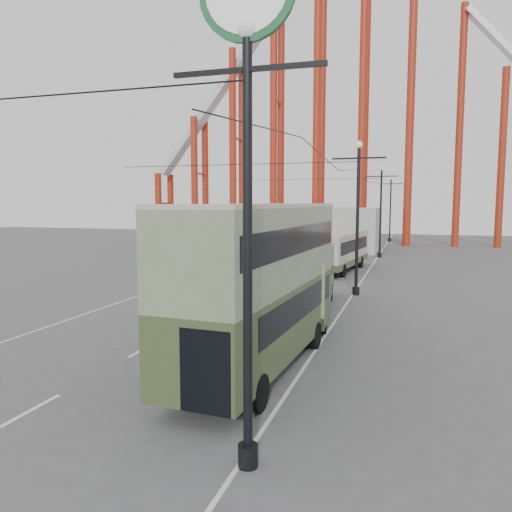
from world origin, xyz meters
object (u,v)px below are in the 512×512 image
(double_decker_bus, at_px, (260,277))
(single_decker_green, at_px, (304,278))
(pedestrian, at_px, (253,323))
(single_decker_cream, at_px, (339,249))
(lamp_post_near, at_px, (247,92))

(double_decker_bus, distance_m, single_decker_green, 8.98)
(single_decker_green, relative_size, pedestrian, 6.73)
(double_decker_bus, relative_size, single_decker_green, 0.90)
(double_decker_bus, height_order, single_decker_cream, double_decker_bus)
(lamp_post_near, distance_m, double_decker_bus, 7.97)
(lamp_post_near, xyz_separation_m, pedestrian, (-2.75, 8.95, -6.99))
(single_decker_cream, xyz_separation_m, pedestrian, (-0.22, -22.52, -0.92))
(single_decker_green, xyz_separation_m, pedestrian, (-0.76, -6.16, -0.97))
(lamp_post_near, relative_size, double_decker_bus, 1.02)
(single_decker_cream, distance_m, pedestrian, 22.54)
(lamp_post_near, distance_m, single_decker_cream, 32.15)
(lamp_post_near, height_order, single_decker_cream, lamp_post_near)
(single_decker_green, bearing_deg, double_decker_bus, -94.56)
(single_decker_cream, bearing_deg, pedestrian, -83.86)
(single_decker_cream, bearing_deg, double_decker_bus, -81.26)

